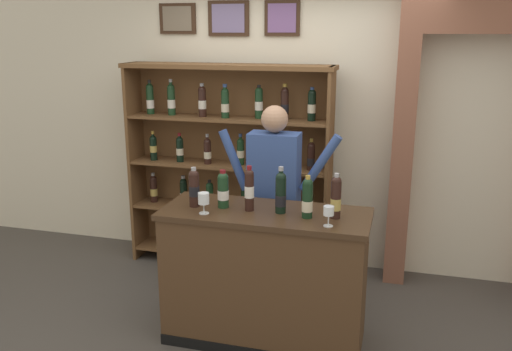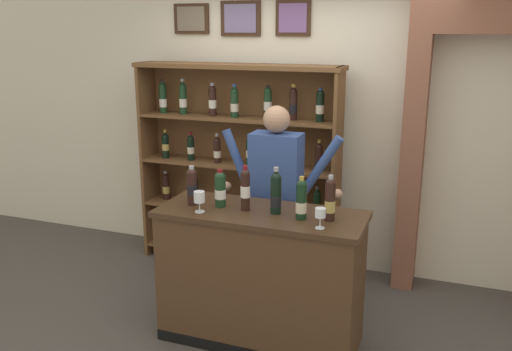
% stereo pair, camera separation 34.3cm
% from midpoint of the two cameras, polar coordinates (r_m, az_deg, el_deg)
% --- Properties ---
extents(ground_plane, '(14.00, 14.00, 0.02)m').
position_cam_midpoint_polar(ground_plane, '(4.21, -2.51, -16.81)').
color(ground_plane, '#47423D').
extents(back_wall, '(12.00, 0.19, 3.03)m').
position_cam_midpoint_polar(back_wall, '(5.10, 2.63, 7.28)').
color(back_wall, beige).
rests_on(back_wall, ground).
extents(wine_shelf, '(1.95, 0.35, 1.92)m').
position_cam_midpoint_polar(wine_shelf, '(5.05, -4.80, 1.65)').
color(wine_shelf, brown).
rests_on(wine_shelf, ground).
extents(archway_doorway, '(1.38, 0.45, 2.56)m').
position_cam_midpoint_polar(archway_doorway, '(4.87, 20.62, 5.29)').
color(archway_doorway, brown).
rests_on(archway_doorway, ground).
extents(tasting_counter, '(1.46, 0.59, 1.00)m').
position_cam_midpoint_polar(tasting_counter, '(3.94, -1.59, -10.71)').
color(tasting_counter, '#4C331E').
rests_on(tasting_counter, ground).
extents(shopkeeper, '(1.00, 0.22, 1.66)m').
position_cam_midpoint_polar(shopkeeper, '(4.23, -0.37, -1.16)').
color(shopkeeper, '#2D3347').
rests_on(shopkeeper, ground).
extents(tasting_bottle_vin_santo, '(0.07, 0.07, 0.29)m').
position_cam_midpoint_polar(tasting_bottle_vin_santo, '(3.86, -9.12, -1.28)').
color(tasting_bottle_vin_santo, black).
rests_on(tasting_bottle_vin_santo, tasting_counter).
extents(tasting_bottle_chianti, '(0.08, 0.08, 0.27)m').
position_cam_midpoint_polar(tasting_bottle_chianti, '(3.81, -6.09, -1.50)').
color(tasting_bottle_chianti, '#19381E').
rests_on(tasting_bottle_chianti, tasting_counter).
extents(tasting_bottle_rosso, '(0.07, 0.07, 0.32)m').
position_cam_midpoint_polar(tasting_bottle_rosso, '(3.73, -3.35, -1.44)').
color(tasting_bottle_rosso, black).
rests_on(tasting_bottle_rosso, tasting_counter).
extents(tasting_bottle_prosecco, '(0.08, 0.08, 0.33)m').
position_cam_midpoint_polar(tasting_bottle_prosecco, '(3.68, -0.02, -1.85)').
color(tasting_bottle_prosecco, black).
rests_on(tasting_bottle_prosecco, tasting_counter).
extents(tasting_bottle_super_tuscan, '(0.07, 0.07, 0.29)m').
position_cam_midpoint_polar(tasting_bottle_super_tuscan, '(3.59, 2.76, -2.46)').
color(tasting_bottle_super_tuscan, black).
rests_on(tasting_bottle_super_tuscan, tasting_counter).
extents(tasting_bottle_brunello, '(0.07, 0.07, 0.31)m').
position_cam_midpoint_polar(tasting_bottle_brunello, '(3.59, 5.78, -2.34)').
color(tasting_bottle_brunello, black).
rests_on(tasting_bottle_brunello, tasting_counter).
extents(wine_glass_center, '(0.08, 0.08, 0.15)m').
position_cam_midpoint_polar(wine_glass_center, '(3.71, -8.22, -2.54)').
color(wine_glass_center, silver).
rests_on(wine_glass_center, tasting_counter).
extents(wine_glass_spare, '(0.07, 0.07, 0.14)m').
position_cam_midpoint_polar(wine_glass_spare, '(3.45, 4.90, -3.94)').
color(wine_glass_spare, silver).
rests_on(wine_glass_spare, tasting_counter).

